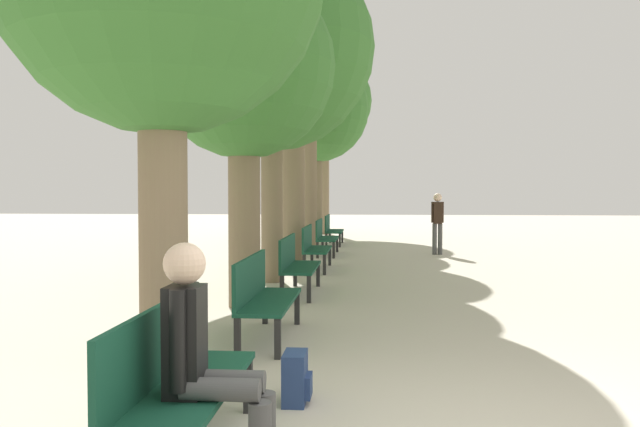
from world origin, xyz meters
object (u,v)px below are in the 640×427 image
object	(u,v)px
tree_row_5	(316,110)
tree_row_1	(244,71)
bench_row_2	(295,261)
bench_row_1	(261,292)
tree_row_2	(271,49)
bench_row_5	(331,228)
tree_row_4	(308,72)
backpack	(296,378)
pedestrian_near	(437,219)
bench_row_3	(313,245)
person_seated	(205,352)
bench_row_0	(174,373)
tree_row_3	(292,70)
bench_row_4	(324,235)
tree_row_6	(324,102)

from	to	relation	value
tree_row_5	tree_row_1	bearing A→B (deg)	-90.00
bench_row_2	tree_row_5	distance (m)	10.89
bench_row_1	tree_row_2	distance (m)	5.61
bench_row_5	tree_row_4	distance (m)	4.61
backpack	tree_row_4	bearing A→B (deg)	95.30
pedestrian_near	backpack	bearing A→B (deg)	-101.21
tree_row_1	tree_row_4	world-z (taller)	tree_row_4
bench_row_3	person_seated	xyz separation A→B (m)	(0.24, -9.17, 0.18)
bench_row_0	tree_row_3	world-z (taller)	tree_row_3
bench_row_4	pedestrian_near	size ratio (longest dim) A/B	1.06
bench_row_0	tree_row_4	xyz separation A→B (m)	(-0.57, 13.70, 4.39)
bench_row_0	bench_row_5	size ratio (longest dim) A/B	1.00
bench_row_5	tree_row_5	world-z (taller)	tree_row_5
tree_row_4	tree_row_6	world-z (taller)	tree_row_6
tree_row_4	tree_row_5	size ratio (longest dim) A/B	1.12
tree_row_6	tree_row_5	bearing A→B (deg)	-90.00
tree_row_3	bench_row_3	bearing A→B (deg)	-63.67
bench_row_0	tree_row_5	world-z (taller)	tree_row_5
bench_row_1	tree_row_2	world-z (taller)	tree_row_2
person_seated	pedestrian_near	world-z (taller)	pedestrian_near
backpack	tree_row_3	bearing A→B (deg)	97.35
tree_row_1	tree_row_2	bearing A→B (deg)	90.00
bench_row_3	backpack	bearing A→B (deg)	-85.63
bench_row_3	tree_row_4	distance (m)	6.46
bench_row_3	tree_row_6	bearing A→B (deg)	93.00
pedestrian_near	tree_row_4	bearing A→B (deg)	158.17
tree_row_5	pedestrian_near	distance (m)	6.15
bench_row_3	bench_row_5	size ratio (longest dim) A/B	1.00
tree_row_4	tree_row_2	bearing A→B (deg)	-90.00
bench_row_4	tree_row_6	bearing A→B (deg)	94.14
bench_row_2	bench_row_5	size ratio (longest dim) A/B	1.00
pedestrian_near	tree_row_5	bearing A→B (deg)	131.24
tree_row_4	tree_row_5	world-z (taller)	tree_row_4
tree_row_2	pedestrian_near	bearing A→B (deg)	55.87
tree_row_1	tree_row_6	size ratio (longest dim) A/B	0.67
tree_row_6	tree_row_1	bearing A→B (deg)	-90.00
tree_row_2	bench_row_1	bearing A→B (deg)	-82.45
tree_row_1	tree_row_5	xyz separation A→B (m)	(0.00, 11.36, 0.94)
bench_row_3	tree_row_3	size ratio (longest dim) A/B	0.28
pedestrian_near	bench_row_1	bearing A→B (deg)	-107.02
tree_row_5	pedestrian_near	bearing A→B (deg)	-48.76
pedestrian_near	person_seated	bearing A→B (deg)	-101.83
bench_row_4	person_seated	xyz separation A→B (m)	(0.24, -12.17, 0.18)
bench_row_3	tree_row_5	distance (m)	8.13
person_seated	tree_row_4	bearing A→B (deg)	93.32
bench_row_1	tree_row_5	bearing A→B (deg)	92.45
tree_row_6	bench_row_5	bearing A→B (deg)	-83.30
bench_row_1	tree_row_1	xyz separation A→B (m)	(-0.57, 1.87, 2.73)
bench_row_2	tree_row_1	world-z (taller)	tree_row_1
tree_row_4	pedestrian_near	distance (m)	5.44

